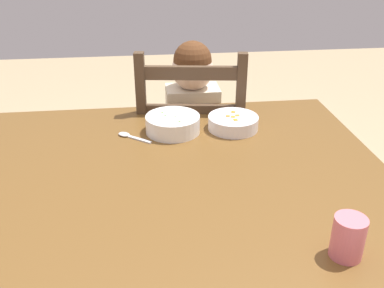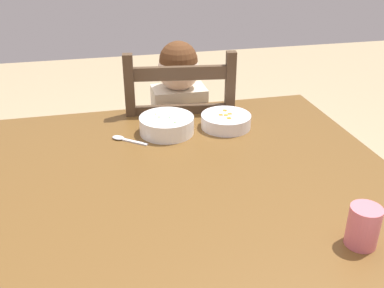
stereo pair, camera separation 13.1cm
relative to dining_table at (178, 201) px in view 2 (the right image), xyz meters
name	(u,v)px [view 2 (the right image)]	position (x,y,z in m)	size (l,w,h in m)	color
dining_table	(178,201)	(0.00, 0.00, 0.00)	(1.29, 1.08, 0.73)	brown
dining_chair	(179,157)	(0.12, 0.59, -0.17)	(0.47, 0.47, 0.97)	#4C3725
child_figure	(181,121)	(0.13, 0.58, 0.00)	(0.32, 0.31, 0.97)	beige
bowl_of_peas	(167,124)	(0.02, 0.29, 0.12)	(0.19, 0.19, 0.06)	white
bowl_of_carrots	(226,121)	(0.23, 0.29, 0.12)	(0.18, 0.18, 0.05)	white
spoon	(123,139)	(-0.13, 0.27, 0.10)	(0.12, 0.10, 0.01)	silver
drinking_cup	(363,226)	(0.35, -0.40, 0.14)	(0.07, 0.07, 0.10)	#E26F7C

